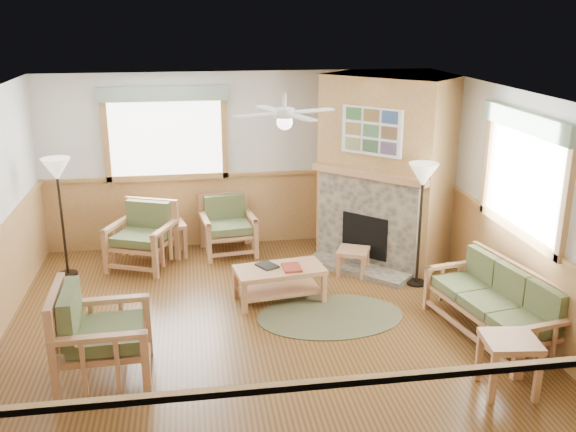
{
  "coord_description": "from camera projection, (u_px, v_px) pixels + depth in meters",
  "views": [
    {
      "loc": [
        -0.75,
        -6.7,
        3.56
      ],
      "look_at": [
        0.4,
        0.7,
        1.15
      ],
      "focal_mm": 40.0,
      "sensor_mm": 36.0,
      "label": 1
    }
  ],
  "objects": [
    {
      "name": "wainscot",
      "position": [
        263.0,
        286.0,
        7.34
      ],
      "size": [
        6.0,
        6.0,
        1.1
      ],
      "primitive_type": null,
      "color": "#AB7D46",
      "rests_on": "floor"
    },
    {
      "name": "window_back",
      "position": [
        163.0,
        84.0,
        9.35
      ],
      "size": [
        1.9,
        0.16,
        1.5
      ],
      "primitive_type": null,
      "color": "white",
      "rests_on": "wall_back"
    },
    {
      "name": "footstool",
      "position": [
        353.0,
        261.0,
        9.04
      ],
      "size": [
        0.56,
        0.56,
        0.36
      ],
      "primitive_type": null,
      "rotation": [
        0.0,
        0.0,
        -0.43
      ],
      "color": "#B37E53",
      "rests_on": "floor"
    },
    {
      "name": "armchair_back_right",
      "position": [
        228.0,
        226.0,
        9.74
      ],
      "size": [
        0.86,
        0.86,
        0.86
      ],
      "primitive_type": null,
      "rotation": [
        0.0,
        0.0,
        0.13
      ],
      "color": "#B37E53",
      "rests_on": "floor"
    },
    {
      "name": "ceiling",
      "position": [
        260.0,
        97.0,
        6.68
      ],
      "size": [
        6.0,
        6.0,
        0.01
      ],
      "primitive_type": "cube",
      "color": "white",
      "rests_on": "floor"
    },
    {
      "name": "armchair_left",
      "position": [
        103.0,
        334.0,
        6.35
      ],
      "size": [
        0.93,
        0.93,
        1.01
      ],
      "primitive_type": null,
      "rotation": [
        0.0,
        0.0,
        1.6
      ],
      "color": "#B37E53",
      "rests_on": "floor"
    },
    {
      "name": "ceiling_fan",
      "position": [
        285.0,
        96.0,
        7.02
      ],
      "size": [
        1.59,
        1.59,
        0.36
      ],
      "primitive_type": null,
      "rotation": [
        0.0,
        0.0,
        0.35
      ],
      "color": "white",
      "rests_on": "ceiling"
    },
    {
      "name": "end_table_sofa",
      "position": [
        508.0,
        365.0,
        6.21
      ],
      "size": [
        0.57,
        0.55,
        0.57
      ],
      "primitive_type": null,
      "rotation": [
        0.0,
        0.0,
        -0.12
      ],
      "color": "#B37E53",
      "rests_on": "floor"
    },
    {
      "name": "wall_right",
      "position": [
        515.0,
        207.0,
        7.53
      ],
      "size": [
        0.02,
        6.0,
        2.7
      ],
      "primitive_type": "cube",
      "color": "silver",
      "rests_on": "floor"
    },
    {
      "name": "book_dark",
      "position": [
        267.0,
        265.0,
        8.16
      ],
      "size": [
        0.31,
        0.33,
        0.03
      ],
      "primitive_type": "cube",
      "rotation": [
        0.0,
        0.0,
        0.52
      ],
      "color": "black",
      "rests_on": "coffee_table"
    },
    {
      "name": "sofa",
      "position": [
        493.0,
        303.0,
        7.23
      ],
      "size": [
        1.86,
        1.03,
        0.81
      ],
      "primitive_type": null,
      "rotation": [
        0.0,
        0.0,
        -1.39
      ],
      "color": "#B37E53",
      "rests_on": "floor"
    },
    {
      "name": "wall_back",
      "position": [
        240.0,
        160.0,
        9.91
      ],
      "size": [
        6.0,
        0.02,
        2.7
      ],
      "primitive_type": "cube",
      "color": "silver",
      "rests_on": "floor"
    },
    {
      "name": "floor_lamp_left",
      "position": [
        62.0,
        218.0,
        8.79
      ],
      "size": [
        0.44,
        0.44,
        1.69
      ],
      "primitive_type": null,
      "rotation": [
        0.0,
        0.0,
        -0.16
      ],
      "color": "black",
      "rests_on": "floor"
    },
    {
      "name": "braided_rug",
      "position": [
        330.0,
        316.0,
        7.81
      ],
      "size": [
        2.34,
        2.34,
        0.01
      ],
      "primitive_type": "cylinder",
      "rotation": [
        0.0,
        0.0,
        0.39
      ],
      "color": "#4B4A2F",
      "rests_on": "floor"
    },
    {
      "name": "book_red",
      "position": [
        292.0,
        266.0,
        8.09
      ],
      "size": [
        0.23,
        0.31,
        0.03
      ],
      "primitive_type": "cube",
      "rotation": [
        0.0,
        0.0,
        0.03
      ],
      "color": "maroon",
      "rests_on": "coffee_table"
    },
    {
      "name": "fireplace",
      "position": [
        386.0,
        170.0,
        9.32
      ],
      "size": [
        3.11,
        3.11,
        2.7
      ],
      "primitive_type": null,
      "rotation": [
        0.0,
        0.0,
        -0.79
      ],
      "color": "#AB7D46",
      "rests_on": "floor"
    },
    {
      "name": "end_table_chairs",
      "position": [
        170.0,
        240.0,
        9.66
      ],
      "size": [
        0.55,
        0.54,
        0.52
      ],
      "primitive_type": null,
      "rotation": [
        0.0,
        0.0,
        0.21
      ],
      "color": "#B37E53",
      "rests_on": "floor"
    },
    {
      "name": "floor",
      "position": [
        263.0,
        329.0,
        7.51
      ],
      "size": [
        6.0,
        6.0,
        0.01
      ],
      "primitive_type": "cube",
      "color": "brown",
      "rests_on": "ground"
    },
    {
      "name": "armchair_back_left",
      "position": [
        142.0,
        236.0,
        9.21
      ],
      "size": [
        1.08,
        1.08,
        0.92
      ],
      "primitive_type": null,
      "rotation": [
        0.0,
        0.0,
        -0.4
      ],
      "color": "#B37E53",
      "rests_on": "floor"
    },
    {
      "name": "window_right",
      "position": [
        533.0,
        109.0,
        6.98
      ],
      "size": [
        0.16,
        1.9,
        1.5
      ],
      "primitive_type": null,
      "color": "white",
      "rests_on": "wall_right"
    },
    {
      "name": "floor_lamp_right",
      "position": [
        420.0,
        225.0,
        8.49
      ],
      "size": [
        0.5,
        0.5,
        1.69
      ],
      "primitive_type": null,
      "rotation": [
        0.0,
        0.0,
        -0.35
      ],
      "color": "black",
      "rests_on": "floor"
    },
    {
      "name": "coffee_table",
      "position": [
        280.0,
        284.0,
        8.19
      ],
      "size": [
        1.19,
        0.71,
        0.45
      ],
      "primitive_type": null,
      "rotation": [
        0.0,
        0.0,
        0.14
      ],
      "color": "#B37E53",
      "rests_on": "floor"
    },
    {
      "name": "wall_front",
      "position": [
        314.0,
        358.0,
        4.27
      ],
      "size": [
        6.0,
        0.02,
        2.7
      ],
      "primitive_type": "cube",
      "color": "silver",
      "rests_on": "floor"
    }
  ]
}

